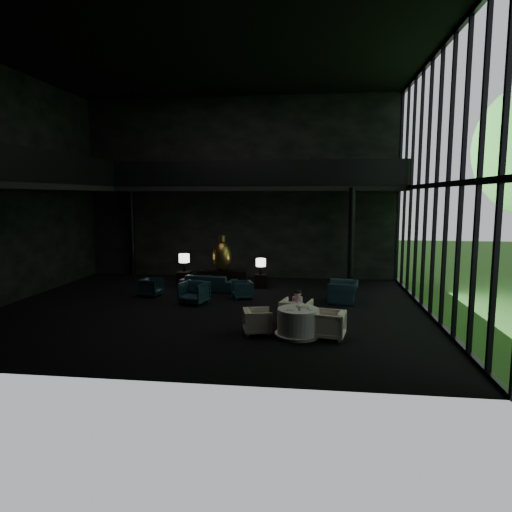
# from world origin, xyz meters

# --- Properties ---
(floor) EXTENTS (14.00, 12.00, 0.02)m
(floor) POSITION_xyz_m (0.00, 0.00, 0.00)
(floor) COLOR black
(floor) RESTS_ON ground
(ceiling) EXTENTS (14.00, 12.00, 0.02)m
(ceiling) POSITION_xyz_m (0.00, 0.00, 8.00)
(ceiling) COLOR black
(ceiling) RESTS_ON ground
(wall_back) EXTENTS (14.00, 0.04, 8.00)m
(wall_back) POSITION_xyz_m (0.00, 6.00, 4.00)
(wall_back) COLOR black
(wall_back) RESTS_ON ground
(wall_front) EXTENTS (14.00, 0.04, 8.00)m
(wall_front) POSITION_xyz_m (0.00, -6.00, 4.00)
(wall_front) COLOR black
(wall_front) RESTS_ON ground
(wall_left) EXTENTS (0.04, 12.00, 8.00)m
(wall_left) POSITION_xyz_m (-7.00, 0.00, 4.00)
(wall_left) COLOR black
(wall_left) RESTS_ON ground
(curtain_wall) EXTENTS (0.20, 12.00, 8.00)m
(curtain_wall) POSITION_xyz_m (6.95, 0.00, 4.00)
(curtain_wall) COLOR black
(curtain_wall) RESTS_ON ground
(mezzanine_left) EXTENTS (2.00, 12.00, 0.25)m
(mezzanine_left) POSITION_xyz_m (-6.00, 0.00, 4.00)
(mezzanine_left) COLOR black
(mezzanine_left) RESTS_ON wall_left
(mezzanine_back) EXTENTS (12.00, 2.00, 0.25)m
(mezzanine_back) POSITION_xyz_m (1.00, 5.00, 4.00)
(mezzanine_back) COLOR black
(mezzanine_back) RESTS_ON wall_back
(railing_left) EXTENTS (0.06, 12.00, 1.00)m
(railing_left) POSITION_xyz_m (-5.00, 0.00, 4.60)
(railing_left) COLOR black
(railing_left) RESTS_ON mezzanine_left
(railing_back) EXTENTS (12.00, 0.06, 1.00)m
(railing_back) POSITION_xyz_m (1.00, 4.00, 4.60)
(railing_back) COLOR black
(railing_back) RESTS_ON mezzanine_back
(column_nw) EXTENTS (0.24, 0.24, 4.00)m
(column_nw) POSITION_xyz_m (-5.00, 5.70, 2.00)
(column_nw) COLOR black
(column_nw) RESTS_ON floor
(column_ne) EXTENTS (0.24, 0.24, 4.00)m
(column_ne) POSITION_xyz_m (4.80, 4.00, 2.00)
(column_ne) COLOR black
(column_ne) RESTS_ON floor
(console) EXTENTS (2.01, 0.46, 0.64)m
(console) POSITION_xyz_m (-0.35, 3.70, 0.32)
(console) COLOR black
(console) RESTS_ON floor
(bronze_urn) EXTENTS (0.78, 0.78, 1.46)m
(bronze_urn) POSITION_xyz_m (-0.35, 3.60, 1.26)
(bronze_urn) COLOR #9A611E
(bronze_urn) RESTS_ON console
(side_table_left) EXTENTS (0.53, 0.53, 0.59)m
(side_table_left) POSITION_xyz_m (-1.95, 3.59, 0.29)
(side_table_left) COLOR black
(side_table_left) RESTS_ON floor
(table_lamp_left) EXTENTS (0.43, 0.43, 0.72)m
(table_lamp_left) POSITION_xyz_m (-1.95, 3.67, 1.11)
(table_lamp_left) COLOR black
(table_lamp_left) RESTS_ON side_table_left
(side_table_right) EXTENTS (0.50, 0.50, 0.55)m
(side_table_right) POSITION_xyz_m (1.25, 3.60, 0.28)
(side_table_right) COLOR black
(side_table_right) RESTS_ON floor
(table_lamp_right) EXTENTS (0.39, 0.39, 0.65)m
(table_lamp_right) POSITION_xyz_m (1.25, 3.47, 1.02)
(table_lamp_right) COLOR black
(table_lamp_right) RESTS_ON side_table_right
(sofa) EXTENTS (2.35, 1.00, 0.89)m
(sofa) POSITION_xyz_m (-0.72, 2.79, 0.44)
(sofa) COLOR #13353E
(sofa) RESTS_ON floor
(lounge_armchair_west) EXTENTS (0.70, 0.74, 0.68)m
(lounge_armchair_west) POSITION_xyz_m (-2.61, 1.53, 0.34)
(lounge_armchair_west) COLOR #263B4E
(lounge_armchair_west) RESTS_ON floor
(lounge_armchair_east) EXTENTS (0.75, 0.77, 0.64)m
(lounge_armchair_east) POSITION_xyz_m (0.80, 1.55, 0.32)
(lounge_armchair_east) COLOR #142F45
(lounge_armchair_east) RESTS_ON floor
(lounge_armchair_south) EXTENTS (1.12, 1.08, 0.94)m
(lounge_armchair_south) POSITION_xyz_m (-0.71, 0.52, 0.47)
(lounge_armchair_south) COLOR black
(lounge_armchair_south) RESTS_ON floor
(window_armchair) EXTENTS (0.92, 1.29, 1.06)m
(window_armchair) POSITION_xyz_m (4.37, 1.37, 0.53)
(window_armchair) COLOR #1E374C
(window_armchair) RESTS_ON floor
(coffee_table) EXTENTS (1.06, 1.06, 0.37)m
(coffee_table) POSITION_xyz_m (-0.90, 1.76, 0.19)
(coffee_table) COLOR black
(coffee_table) RESTS_ON floor
(dining_table) EXTENTS (1.24, 1.24, 0.75)m
(dining_table) POSITION_xyz_m (2.96, -2.69, 0.33)
(dining_table) COLOR white
(dining_table) RESTS_ON floor
(dining_chair_north) EXTENTS (1.03, 0.99, 0.89)m
(dining_chair_north) POSITION_xyz_m (2.86, -1.64, 0.44)
(dining_chair_north) COLOR silver
(dining_chair_north) RESTS_ON floor
(dining_chair_east) EXTENTS (0.88, 0.92, 0.81)m
(dining_chair_east) POSITION_xyz_m (3.77, -2.72, 0.41)
(dining_chair_east) COLOR beige
(dining_chair_east) RESTS_ON floor
(dining_chair_west) EXTENTS (0.79, 0.82, 0.71)m
(dining_chair_west) POSITION_xyz_m (1.87, -2.55, 0.36)
(dining_chair_west) COLOR beige
(dining_chair_west) RESTS_ON floor
(child) EXTENTS (0.29, 0.29, 0.62)m
(child) POSITION_xyz_m (2.90, -1.77, 0.76)
(child) COLOR pink
(child) RESTS_ON dining_chair_north
(plate_a) EXTENTS (0.23, 0.23, 0.01)m
(plate_a) POSITION_xyz_m (2.76, -2.87, 0.76)
(plate_a) COLOR white
(plate_a) RESTS_ON dining_table
(plate_b) EXTENTS (0.29, 0.29, 0.01)m
(plate_b) POSITION_xyz_m (3.14, -2.45, 0.76)
(plate_b) COLOR white
(plate_b) RESTS_ON dining_table
(saucer) EXTENTS (0.14, 0.14, 0.01)m
(saucer) POSITION_xyz_m (3.28, -2.77, 0.76)
(saucer) COLOR white
(saucer) RESTS_ON dining_table
(coffee_cup) EXTENTS (0.08, 0.08, 0.05)m
(coffee_cup) POSITION_xyz_m (3.21, -2.72, 0.79)
(coffee_cup) COLOR white
(coffee_cup) RESTS_ON saucer
(cereal_bowl) EXTENTS (0.17, 0.17, 0.08)m
(cereal_bowl) POSITION_xyz_m (2.97, -2.53, 0.79)
(cereal_bowl) COLOR white
(cereal_bowl) RESTS_ON dining_table
(cream_pot) EXTENTS (0.08, 0.08, 0.07)m
(cream_pot) POSITION_xyz_m (2.99, -2.87, 0.79)
(cream_pot) COLOR #99999E
(cream_pot) RESTS_ON dining_table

